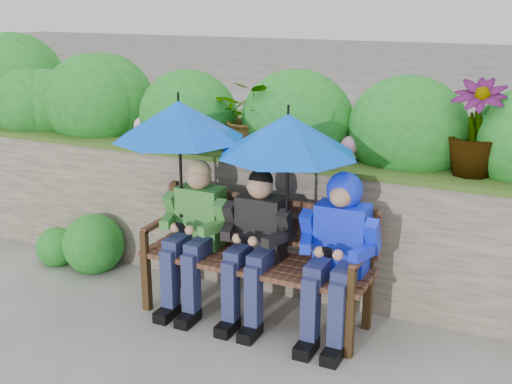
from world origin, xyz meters
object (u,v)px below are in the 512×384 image
at_px(boy_left, 195,228).
at_px(umbrella_left, 179,120).
at_px(umbrella_right, 288,135).
at_px(boy_middle, 255,239).
at_px(park_bench, 258,250).
at_px(boy_right, 338,244).

distance_m(boy_left, umbrella_left, 0.78).
bearing_deg(umbrella_right, boy_middle, -176.04).
relative_size(park_bench, umbrella_left, 1.76).
bearing_deg(boy_middle, umbrella_left, 178.58).
distance_m(boy_left, umbrella_right, 1.02).
bearing_deg(park_bench, umbrella_right, -13.70).
xyz_separation_m(boy_left, boy_right, (1.07, 0.01, 0.06)).
bearing_deg(umbrella_left, boy_right, -0.29).
height_order(umbrella_left, umbrella_right, umbrella_left).
height_order(park_bench, boy_right, boy_right).
relative_size(boy_left, umbrella_right, 1.18).
bearing_deg(boy_right, umbrella_right, 178.94).
xyz_separation_m(park_bench, boy_middle, (0.01, -0.07, 0.11)).
height_order(park_bench, umbrella_left, umbrella_left).
height_order(boy_middle, boy_right, boy_right).
bearing_deg(park_bench, boy_right, -6.10).
distance_m(park_bench, boy_middle, 0.13).
bearing_deg(umbrella_right, park_bench, 166.30).
distance_m(boy_left, boy_middle, 0.48).
xyz_separation_m(boy_right, umbrella_left, (-1.17, 0.01, 0.71)).
bearing_deg(boy_left, umbrella_left, 171.80).
xyz_separation_m(boy_middle, umbrella_left, (-0.59, 0.01, 0.77)).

